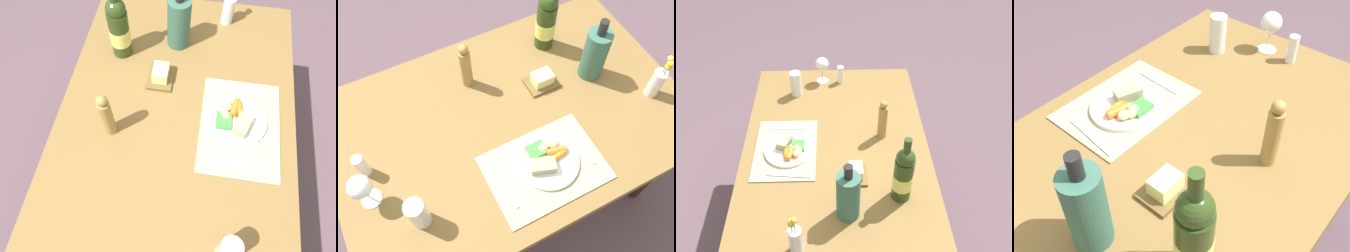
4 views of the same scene
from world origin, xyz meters
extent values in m
plane|color=#59444E|center=(0.00, 0.00, 0.00)|extent=(8.00, 8.00, 0.00)
cube|color=brown|center=(0.00, 0.00, 0.69)|extent=(1.36, 0.90, 0.05)
cylinder|color=black|center=(0.59, -0.36, 0.33)|extent=(0.07, 0.07, 0.66)
cylinder|color=black|center=(-0.59, 0.36, 0.33)|extent=(0.07, 0.07, 0.66)
cylinder|color=black|center=(0.59, 0.36, 0.33)|extent=(0.07, 0.07, 0.66)
cube|color=tan|center=(0.01, -0.24, 0.72)|extent=(0.41, 0.29, 0.01)
cylinder|color=white|center=(0.03, -0.23, 0.73)|extent=(0.22, 0.22, 0.01)
cube|color=gray|center=(0.00, -0.24, 0.76)|extent=(0.10, 0.08, 0.04)
cylinder|color=orange|center=(0.06, -0.23, 0.75)|extent=(0.08, 0.03, 0.02)
cylinder|color=orange|center=(0.07, -0.21, 0.75)|extent=(0.08, 0.04, 0.03)
ellipsoid|color=#DDB774|center=(0.04, -0.18, 0.75)|extent=(0.04, 0.03, 0.02)
ellipsoid|color=#CCBE7A|center=(0.06, -0.17, 0.75)|extent=(0.04, 0.03, 0.03)
ellipsoid|color=#D4B57A|center=(0.08, -0.19, 0.75)|extent=(0.04, 0.03, 0.03)
cube|color=#3B913C|center=(0.01, -0.18, 0.75)|extent=(0.07, 0.06, 0.02)
cube|color=silver|center=(-0.14, -0.24, 0.73)|extent=(0.03, 0.18, 0.00)
cube|color=silver|center=(0.19, -0.21, 0.73)|extent=(0.04, 0.20, 0.00)
cylinder|color=#2A3F17|center=(0.31, 0.27, 0.82)|extent=(0.08, 0.08, 0.21)
sphere|color=#2A3F17|center=(0.31, 0.27, 0.95)|extent=(0.08, 0.08, 0.08)
cylinder|color=#E5E067|center=(0.31, 0.27, 0.81)|extent=(0.08, 0.08, 0.07)
cube|color=brown|center=(0.19, 0.09, 0.72)|extent=(0.13, 0.10, 0.01)
cube|color=#F2EC92|center=(0.19, 0.09, 0.75)|extent=(0.08, 0.06, 0.05)
cylinder|color=#A48041|center=(-0.07, 0.23, 0.81)|extent=(0.04, 0.04, 0.18)
sphere|color=#A48041|center=(-0.07, 0.23, 0.91)|extent=(0.04, 0.04, 0.04)
cylinder|color=white|center=(-0.57, -0.07, 0.72)|extent=(0.07, 0.07, 0.00)
cylinder|color=white|center=(-0.57, -0.07, 0.76)|extent=(0.01, 0.01, 0.08)
sphere|color=white|center=(-0.57, -0.07, 0.83)|extent=(0.08, 0.08, 0.08)
cylinder|color=white|center=(-0.55, 0.03, 0.77)|extent=(0.04, 0.04, 0.10)
cylinder|color=silver|center=(0.55, -0.15, 0.78)|extent=(0.05, 0.05, 0.13)
cylinder|color=#3F7233|center=(0.56, -0.16, 0.81)|extent=(0.00, 0.00, 0.18)
sphere|color=yellow|center=(0.56, -0.16, 0.90)|extent=(0.03, 0.03, 0.03)
cylinder|color=#3F7233|center=(0.56, -0.15, 0.82)|extent=(0.00, 0.00, 0.20)
sphere|color=gold|center=(0.56, -0.15, 0.92)|extent=(0.02, 0.02, 0.02)
cylinder|color=#3F7233|center=(0.56, -0.16, 0.80)|extent=(0.00, 0.00, 0.17)
sphere|color=gold|center=(0.56, -0.16, 0.89)|extent=(0.03, 0.03, 0.03)
cylinder|color=silver|center=(-0.44, -0.22, 0.79)|extent=(0.06, 0.06, 0.14)
cylinder|color=silver|center=(-0.44, -0.22, 0.76)|extent=(0.06, 0.06, 0.08)
cylinder|color=#356151|center=(0.39, 0.04, 0.83)|extent=(0.09, 0.09, 0.22)
cylinder|color=black|center=(0.39, 0.04, 0.97)|extent=(0.03, 0.03, 0.06)
camera|label=1|loc=(-0.58, -0.06, 1.74)|focal=33.37mm
camera|label=2|loc=(-0.33, -0.61, 1.86)|focal=37.13mm
camera|label=3|loc=(1.36, 0.00, 2.03)|focal=41.64mm
camera|label=4|loc=(0.64, 0.52, 1.54)|focal=42.29mm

